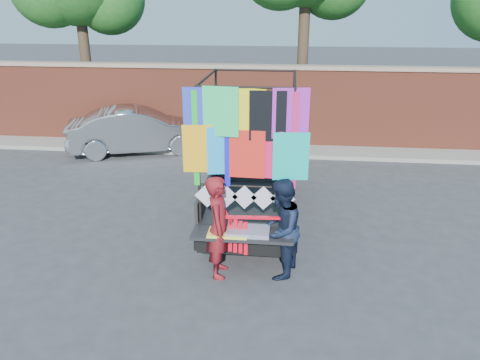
# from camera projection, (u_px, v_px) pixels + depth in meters

# --- Properties ---
(ground) EXTENTS (90.00, 90.00, 0.00)m
(ground) POSITION_uv_depth(u_px,v_px,m) (250.00, 250.00, 8.92)
(ground) COLOR #38383A
(ground) RESTS_ON ground
(brick_wall) EXTENTS (30.00, 0.45, 2.61)m
(brick_wall) POSITION_uv_depth(u_px,v_px,m) (270.00, 106.00, 14.95)
(brick_wall) COLOR #97402C
(brick_wall) RESTS_ON ground
(curb) EXTENTS (30.00, 1.20, 0.12)m
(curb) POSITION_uv_depth(u_px,v_px,m) (268.00, 150.00, 14.75)
(curb) COLOR gray
(curb) RESTS_ON ground
(pickup_truck) EXTENTS (2.02, 5.07, 3.19)m
(pickup_truck) POSITION_uv_depth(u_px,v_px,m) (255.00, 175.00, 10.46)
(pickup_truck) COLOR black
(pickup_truck) RESTS_ON ground
(sedan) EXTENTS (4.52, 2.77, 1.41)m
(sedan) POSITION_uv_depth(u_px,v_px,m) (139.00, 130.00, 14.54)
(sedan) COLOR #A5A8AB
(sedan) RESTS_ON ground
(woman) EXTENTS (0.46, 0.67, 1.80)m
(woman) POSITION_uv_depth(u_px,v_px,m) (219.00, 227.00, 7.83)
(woman) COLOR maroon
(woman) RESTS_ON ground
(man) EXTENTS (0.85, 0.98, 1.75)m
(man) POSITION_uv_depth(u_px,v_px,m) (281.00, 229.00, 7.81)
(man) COLOR #141D33
(man) RESTS_ON ground
(streamer_bundle) EXTENTS (1.04, 0.11, 0.71)m
(streamer_bundle) POSITION_uv_depth(u_px,v_px,m) (243.00, 229.00, 7.83)
(streamer_bundle) COLOR #FC0D23
(streamer_bundle) RESTS_ON ground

